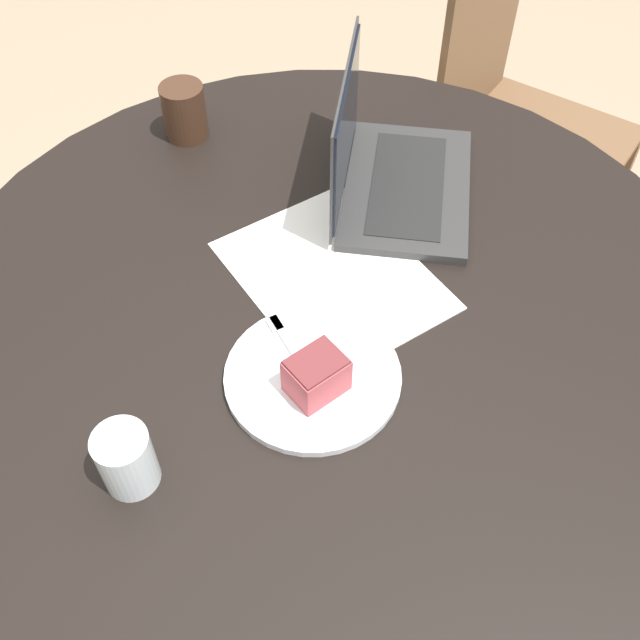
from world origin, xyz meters
TOP-DOWN VIEW (x-y plane):
  - ground_plane at (0.00, 0.00)m, footprint 12.00×12.00m
  - dining_table at (0.00, 0.00)m, footprint 1.25×1.25m
  - chair at (-0.34, 0.89)m, footprint 0.52×0.52m
  - paper_document at (-0.03, 0.04)m, footprint 0.36×0.30m
  - plate at (0.10, -0.11)m, footprint 0.25×0.25m
  - cake_slice at (0.13, -0.12)m, footprint 0.06×0.08m
  - fork at (0.05, -0.11)m, footprint 0.17×0.05m
  - coffee_glass at (-0.48, 0.06)m, footprint 0.08×0.08m
  - water_glass at (0.08, -0.38)m, footprint 0.07×0.07m
  - laptop at (-0.12, 0.24)m, footprint 0.39×0.39m

SIDE VIEW (x-z plane):
  - ground_plane at x=0.00m, z-range 0.00..0.00m
  - chair at x=-0.34m, z-range 0.02..0.95m
  - dining_table at x=0.00m, z-range 0.25..1.03m
  - paper_document at x=-0.03m, z-range 0.78..0.78m
  - plate at x=0.10m, z-range 0.78..0.79m
  - fork at x=0.05m, z-range 0.79..0.79m
  - laptop at x=-0.12m, z-range 0.70..0.93m
  - cake_slice at x=0.13m, z-range 0.79..0.85m
  - water_glass at x=0.08m, z-range 0.78..0.87m
  - coffee_glass at x=-0.48m, z-range 0.78..0.88m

